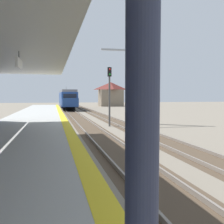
% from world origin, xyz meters
% --- Properties ---
extents(station_platform, '(5.00, 80.00, 0.91)m').
position_xyz_m(station_platform, '(-2.50, 16.00, 0.45)').
color(station_platform, '#A8A8A3').
rests_on(station_platform, ground).
extents(track_pair_nearest_platform, '(2.34, 120.00, 0.16)m').
position_xyz_m(track_pair_nearest_platform, '(1.90, 20.00, 0.05)').
color(track_pair_nearest_platform, '#4C3D2D').
rests_on(track_pair_nearest_platform, ground).
extents(track_pair_middle, '(2.34, 120.00, 0.16)m').
position_xyz_m(track_pair_middle, '(5.30, 20.00, 0.05)').
color(track_pair_middle, '#4C3D2D').
rests_on(track_pair_middle, ground).
extents(approaching_train, '(2.93, 19.60, 4.76)m').
position_xyz_m(approaching_train, '(1.90, 56.16, 2.18)').
color(approaching_train, navy).
rests_on(approaching_train, ground).
extents(rail_signal_post, '(0.32, 0.34, 5.20)m').
position_xyz_m(rail_signal_post, '(3.82, 23.84, 3.19)').
color(rail_signal_post, '#4C4C4C').
rests_on(rail_signal_post, ground).
extents(catenary_pylon_far_side, '(5.00, 0.40, 7.50)m').
position_xyz_m(catenary_pylon_far_side, '(7.73, 24.75, 3.60)').
color(catenary_pylon_far_side, '#9EA3A8').
rests_on(catenary_pylon_far_side, ground).
extents(distant_trackside_house, '(6.60, 5.28, 6.40)m').
position_xyz_m(distant_trackside_house, '(14.09, 69.07, 3.34)').
color(distant_trackside_house, '#7F705B').
rests_on(distant_trackside_house, ground).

